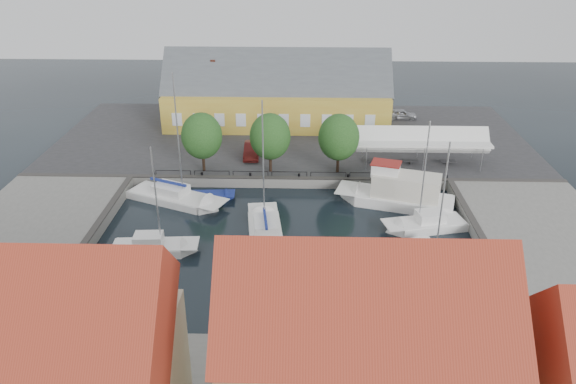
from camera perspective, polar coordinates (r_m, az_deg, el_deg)
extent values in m
plane|color=black|center=(48.52, -0.20, -4.65)|extent=(140.00, 140.00, 0.00)
cube|color=#2D2D30|center=(69.19, 0.40, 5.32)|extent=(56.00, 26.00, 1.00)
cube|color=slate|center=(52.06, -25.35, -4.49)|extent=(12.00, 24.00, 1.00)
cube|color=slate|center=(50.89, 25.43, -5.20)|extent=(12.00, 24.00, 1.00)
cube|color=#383533|center=(57.21, 0.12, 1.46)|extent=(56.00, 0.60, 0.12)
cube|color=#383533|center=(49.50, -19.55, -4.22)|extent=(0.60, 24.00, 0.12)
cube|color=#383533|center=(48.59, 19.38, -4.77)|extent=(0.60, 24.00, 0.12)
cylinder|color=black|center=(59.44, -13.50, 1.81)|extent=(0.24, 0.24, 0.40)
cylinder|color=black|center=(58.34, -8.74, 1.79)|extent=(0.24, 0.24, 0.40)
cylinder|color=black|center=(57.67, -3.85, 1.75)|extent=(0.24, 0.24, 0.40)
cylinder|color=black|center=(57.42, 1.13, 1.69)|extent=(0.24, 0.24, 0.40)
cylinder|color=black|center=(57.60, 6.11, 1.63)|extent=(0.24, 0.24, 0.40)
cylinder|color=black|center=(58.22, 11.02, 1.55)|extent=(0.24, 0.24, 0.40)
cylinder|color=black|center=(59.25, 15.80, 1.46)|extent=(0.24, 0.24, 0.40)
cube|color=gold|center=(73.13, -1.09, 8.71)|extent=(28.00, 10.00, 4.50)
cube|color=#474C51|center=(72.20, -1.11, 11.37)|extent=(28.56, 7.60, 7.60)
cube|color=gold|center=(80.07, -8.15, 9.58)|extent=(6.00, 6.00, 3.50)
cube|color=brown|center=(72.58, -7.60, 12.73)|extent=(0.60, 0.60, 1.20)
cube|color=white|center=(61.41, 13.46, 5.11)|extent=(14.00, 4.00, 0.25)
cylinder|color=silver|center=(59.28, 7.95, 3.44)|extent=(0.10, 0.10, 2.70)
cylinder|color=silver|center=(62.61, 7.63, 4.67)|extent=(0.10, 0.10, 2.70)
cylinder|color=silver|center=(60.24, 13.64, 3.31)|extent=(0.10, 0.10, 2.70)
cylinder|color=silver|center=(63.53, 13.04, 4.54)|extent=(0.10, 0.10, 2.70)
cylinder|color=silver|center=(61.78, 19.10, 3.16)|extent=(0.10, 0.10, 2.70)
cylinder|color=silver|center=(64.99, 18.24, 4.37)|extent=(0.10, 0.10, 2.70)
cylinder|color=black|center=(59.28, -8.57, 3.08)|extent=(0.30, 0.30, 2.10)
ellipsoid|color=#1F491A|center=(58.27, -8.75, 5.66)|extent=(4.20, 4.20, 4.83)
cylinder|color=black|center=(58.47, -1.79, 3.04)|extent=(0.30, 0.30, 2.10)
ellipsoid|color=#1F491A|center=(57.44, -1.83, 5.66)|extent=(4.20, 4.20, 4.83)
cylinder|color=black|center=(58.48, 5.08, 2.96)|extent=(0.30, 0.30, 2.10)
ellipsoid|color=#1F491A|center=(57.46, 5.19, 5.57)|extent=(4.20, 4.20, 4.83)
imported|color=#9FA1A6|center=(76.60, 11.43, 7.77)|extent=(4.07, 1.64, 1.38)
imported|color=#521412|center=(62.55, -3.67, 4.28)|extent=(1.75, 4.80, 1.57)
cube|color=white|center=(48.04, -2.28, -4.80)|extent=(3.65, 7.63, 1.50)
cube|color=white|center=(48.45, -2.36, -3.45)|extent=(3.72, 9.08, 0.08)
cube|color=white|center=(47.59, -2.32, -3.39)|extent=(2.23, 3.15, 0.90)
cylinder|color=silver|center=(46.56, -2.52, 2.78)|extent=(0.12, 0.12, 11.02)
cube|color=navy|center=(47.07, -2.32, -2.70)|extent=(0.68, 3.67, 0.22)
cube|color=white|center=(54.99, 11.73, -1.27)|extent=(9.66, 5.85, 1.80)
cube|color=white|center=(54.68, 10.65, -0.23)|extent=(11.36, 6.24, 0.08)
cube|color=beige|center=(54.13, 11.92, 0.62)|extent=(6.80, 4.55, 2.20)
cube|color=white|center=(53.78, 9.90, 2.27)|extent=(2.92, 2.51, 1.20)
cube|color=maroon|center=(53.53, 9.95, 2.90)|extent=(3.17, 2.67, 0.10)
cube|color=white|center=(51.54, 14.28, -3.52)|extent=(6.39, 3.81, 1.30)
cube|color=white|center=(50.92, 13.60, -2.94)|extent=(7.53, 3.98, 0.08)
cube|color=white|center=(50.95, 14.26, -2.41)|extent=(2.72, 2.21, 0.90)
cylinder|color=silver|center=(48.76, 13.67, 1.80)|extent=(0.12, 0.12, 9.33)
cube|color=white|center=(44.70, 15.40, -8.52)|extent=(4.67, 7.63, 1.30)
cube|color=white|center=(44.97, 14.96, -7.19)|extent=(4.95, 8.96, 0.08)
cube|color=white|center=(44.21, 15.46, -7.16)|extent=(2.63, 3.27, 0.90)
cylinder|color=silver|center=(42.99, 15.37, -1.26)|extent=(0.12, 0.12, 9.95)
cube|color=white|center=(56.13, -11.91, -0.77)|extent=(8.77, 6.07, 1.30)
cube|color=white|center=(55.26, -11.11, -0.33)|extent=(10.24, 6.63, 0.08)
cube|color=white|center=(55.53, -11.84, 0.26)|extent=(3.85, 3.19, 0.90)
cylinder|color=silver|center=(52.62, -11.10, 5.42)|extent=(0.12, 0.12, 12.06)
cube|color=navy|center=(55.34, -12.08, 1.00)|extent=(3.87, 1.87, 0.22)
cube|color=white|center=(47.87, -14.02, -5.89)|extent=(5.89, 2.70, 1.30)
cube|color=white|center=(47.37, -13.25, -5.18)|extent=(7.03, 2.69, 0.08)
cube|color=white|center=(47.26, -13.99, -4.70)|extent=(2.40, 1.73, 0.90)
cylinder|color=silver|center=(45.33, -13.25, -0.57)|extent=(0.12, 0.12, 8.54)
cube|color=white|center=(41.07, -17.97, -12.28)|extent=(3.78, 3.12, 0.90)
cube|color=white|center=(40.51, -17.66, -11.96)|extent=(4.34, 3.41, 0.08)
cube|color=navy|center=(55.84, -8.21, -0.60)|extent=(3.88, 2.14, 0.80)
cube|color=navy|center=(55.60, -7.76, -0.19)|extent=(4.62, 2.12, 0.08)
cube|color=#A73724|center=(26.76, -24.38, -11.56)|extent=(11.33, 6.50, 6.50)
cube|color=brown|center=(25.03, -20.42, -9.17)|extent=(0.60, 0.60, 0.80)
cube|color=#A73724|center=(24.07, 7.75, -12.19)|extent=(12.36, 6.50, 6.50)
cube|color=brown|center=(22.95, 0.44, -8.92)|extent=(0.70, 0.70, 1.00)
cube|color=brown|center=(23.55, 13.86, -9.07)|extent=(0.60, 0.60, 0.80)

